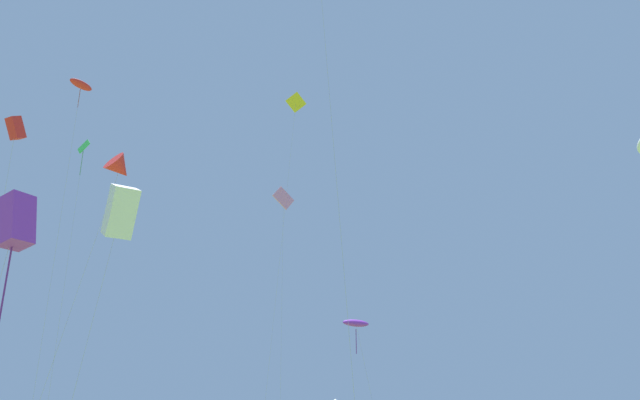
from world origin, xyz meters
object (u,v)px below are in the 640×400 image
object	(u,v)px
kite_purple_box	(16,221)
kite_yellow_diamond	(295,108)
kite_red_parafoil	(81,86)
kite_red_box	(16,129)
kite_pink_diamond	(283,199)
kite_purple_parafoil	(356,323)
kite_red_delta	(120,168)
kite_green_diamond	(83,156)
kite_white_box	(121,212)

from	to	relation	value
kite_purple_box	kite_yellow_diamond	bearing A→B (deg)	81.66
kite_red_parafoil	kite_yellow_diamond	distance (m)	26.35
kite_red_box	kite_pink_diamond	distance (m)	30.88
kite_pink_diamond	kite_purple_box	xyz separation A→B (m)	(-4.21, -34.57, -12.80)
kite_pink_diamond	kite_purple_parafoil	world-z (taller)	kite_pink_diamond
kite_purple_box	kite_red_delta	size ratio (longest dim) A/B	0.70
kite_pink_diamond	kite_green_diamond	bearing A→B (deg)	-130.78
kite_green_diamond	kite_pink_diamond	bearing A→B (deg)	49.22
kite_pink_diamond	kite_purple_box	distance (m)	37.10
kite_red_parafoil	kite_red_delta	size ratio (longest dim) A/B	1.59
kite_red_box	kite_yellow_diamond	bearing A→B (deg)	70.12
kite_green_diamond	kite_red_parafoil	bearing A→B (deg)	-64.62
kite_green_diamond	kite_purple_box	world-z (taller)	kite_green_diamond
kite_purple_box	kite_red_delta	bearing A→B (deg)	81.00
kite_pink_diamond	kite_white_box	bearing A→B (deg)	-91.76
kite_white_box	kite_purple_parafoil	size ratio (longest dim) A/B	1.52
kite_purple_parafoil	kite_yellow_diamond	distance (m)	29.57
kite_red_parafoil	kite_white_box	xyz separation A→B (m)	(10.09, -9.81, -14.03)
kite_purple_box	kite_red_box	bearing A→B (deg)	134.40
kite_white_box	kite_purple_box	size ratio (longest dim) A/B	1.14
kite_red_box	kite_purple_parafoil	bearing A→B (deg)	43.16
kite_red_box	kite_yellow_diamond	xyz separation A→B (m)	(10.73, 29.66, 15.87)
kite_red_box	kite_purple_parafoil	distance (m)	27.35
kite_purple_box	kite_purple_parafoil	world-z (taller)	kite_purple_box
kite_white_box	kite_green_diamond	world-z (taller)	kite_green_diamond
kite_white_box	kite_red_delta	size ratio (longest dim) A/B	0.79
kite_white_box	kite_yellow_diamond	xyz separation A→B (m)	(1.92, 31.72, 22.42)
kite_purple_parafoil	kite_white_box	bearing A→B (deg)	-116.67
kite_pink_diamond	kite_red_delta	distance (m)	28.90
kite_white_box	kite_purple_box	world-z (taller)	kite_white_box
kite_purple_box	kite_purple_parafoil	size ratio (longest dim) A/B	1.33
kite_red_parafoil	kite_pink_diamond	bearing A→B (deg)	62.43
kite_pink_diamond	kite_yellow_diamond	bearing A→B (deg)	37.91
kite_white_box	kite_pink_diamond	xyz separation A→B (m)	(0.95, 30.97, 11.35)
kite_green_diamond	kite_red_delta	world-z (taller)	kite_green_diamond
kite_red_box	kite_red_delta	bearing A→B (deg)	9.93
kite_green_diamond	kite_yellow_diamond	distance (m)	24.95
kite_green_diamond	kite_purple_box	size ratio (longest dim) A/B	2.09
kite_white_box	kite_red_delta	xyz separation A→B (m)	(-2.18, 3.22, 3.91)
kite_green_diamond	kite_yellow_diamond	world-z (taller)	kite_yellow_diamond
kite_red_box	kite_white_box	world-z (taller)	kite_red_box
kite_red_delta	kite_yellow_diamond	bearing A→B (deg)	81.81
kite_red_box	kite_white_box	size ratio (longest dim) A/B	1.45
kite_purple_parafoil	kite_yellow_diamond	xyz separation A→B (m)	(-7.88, 12.22, 25.75)
kite_purple_parafoil	kite_green_diamond	bearing A→B (deg)	-169.15
kite_red_parafoil	kite_white_box	world-z (taller)	kite_red_parafoil
kite_pink_diamond	kite_purple_box	size ratio (longest dim) A/B	2.14
kite_red_parafoil	kite_white_box	bearing A→B (deg)	-44.21
kite_red_box	kite_red_parafoil	distance (m)	10.85
kite_pink_diamond	kite_red_parafoil	bearing A→B (deg)	-117.57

